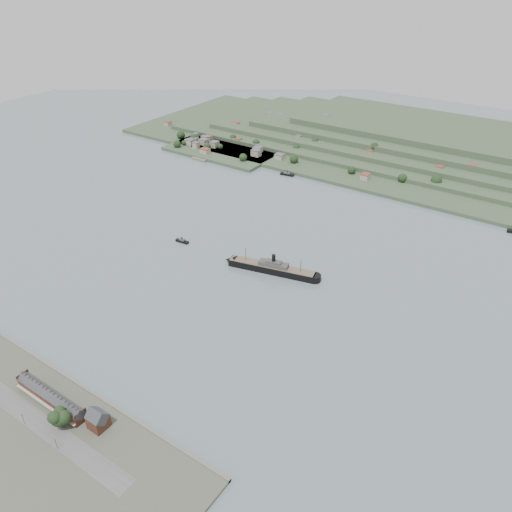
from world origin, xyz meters
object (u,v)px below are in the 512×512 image
Objects in this scene: steamship at (269,268)px; fig_tree at (59,418)px; gabled_building at (98,419)px; tugboat at (182,241)px; terrace_row at (51,397)px.

steamship is 6.02× the size of fig_tree.
steamship reaches higher than fig_tree.
tugboat is (-105.79, 190.49, -6.72)m from gabled_building.
terrace_row reaches higher than tugboat.
steamship is at bearing 82.14° from terrace_row.
gabled_building reaches higher than tugboat.
fig_tree reaches higher than gabled_building.
terrace_row is 200.86m from steamship.
steamship reaches higher than tugboat.
steamship is 208.00m from fig_tree.
fig_tree is (20.23, -8.81, 3.90)m from terrace_row.
steamship is (-10.04, 194.93, -4.32)m from gabled_building.
tugboat is 221.95m from fig_tree.
terrace_row is at bearing 156.47° from fig_tree.
gabled_building is 0.16× the size of steamship.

